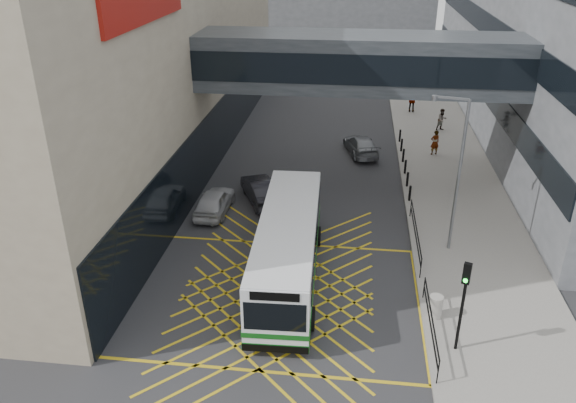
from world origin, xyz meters
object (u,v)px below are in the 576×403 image
at_px(traffic_light, 464,294).
at_px(pedestrian_b, 442,120).
at_px(bus, 288,246).
at_px(pedestrian_a, 435,143).
at_px(litter_bin, 435,306).
at_px(car_white, 214,201).
at_px(car_silver, 361,145).
at_px(street_lamp, 456,167).
at_px(pedestrian_c, 412,100).
at_px(car_dark, 262,190).

relative_size(traffic_light, pedestrian_b, 2.29).
bearing_deg(bus, pedestrian_a, 61.03).
bearing_deg(litter_bin, car_white, 143.17).
xyz_separation_m(car_white, litter_bin, (10.98, -8.23, -0.05)).
bearing_deg(car_silver, car_white, 37.26).
xyz_separation_m(street_lamp, pedestrian_a, (0.83, 12.78, -3.37)).
xyz_separation_m(car_white, street_lamp, (12.10, -2.62, 3.70)).
relative_size(street_lamp, litter_bin, 7.84).
relative_size(car_white, car_silver, 0.99).
bearing_deg(pedestrian_a, bus, 41.69).
bearing_deg(litter_bin, traffic_light, -75.04).
xyz_separation_m(car_silver, pedestrian_c, (4.22, 10.14, 0.47)).
xyz_separation_m(car_dark, pedestrian_b, (11.71, 13.89, 0.27)).
distance_m(car_dark, street_lamp, 11.27).
height_order(car_white, street_lamp, street_lamp).
xyz_separation_m(street_lamp, pedestrian_b, (1.96, 18.18, -3.39)).
bearing_deg(pedestrian_b, pedestrian_a, -129.34).
bearing_deg(traffic_light, car_silver, 120.23).
xyz_separation_m(car_silver, pedestrian_a, (4.99, 0.09, 0.34)).
bearing_deg(traffic_light, litter_bin, 125.21).
bearing_deg(bus, street_lamp, 21.95).
distance_m(bus, car_dark, 7.98).
xyz_separation_m(car_dark, traffic_light, (9.16, -11.86, 1.91)).
bearing_deg(pedestrian_a, car_silver, -20.36).
bearing_deg(litter_bin, car_silver, 99.44).
distance_m(car_white, traffic_light, 15.49).
distance_m(car_white, street_lamp, 12.92).
distance_m(car_silver, traffic_light, 20.66).
bearing_deg(car_white, pedestrian_b, -130.13).
bearing_deg(car_dark, pedestrian_c, -142.49).
bearing_deg(traffic_light, pedestrian_b, 104.59).
height_order(bus, car_silver, bus).
bearing_deg(street_lamp, traffic_light, -81.05).
bearing_deg(traffic_light, street_lamp, 105.78).
height_order(car_dark, pedestrian_c, pedestrian_c).
relative_size(street_lamp, pedestrian_a, 4.33).
xyz_separation_m(bus, car_dark, (-2.45, 7.55, -0.89)).
bearing_deg(traffic_light, car_white, 158.73).
distance_m(car_dark, pedestrian_c, 20.98).
xyz_separation_m(car_white, pedestrian_a, (12.93, 10.16, 0.33)).
height_order(car_silver, pedestrian_a, pedestrian_a).
xyz_separation_m(street_lamp, pedestrian_c, (0.06, 22.83, -3.24)).
relative_size(pedestrian_b, pedestrian_c, 0.84).
bearing_deg(bus, car_white, 127.16).
relative_size(car_white, traffic_light, 1.13).
distance_m(bus, street_lamp, 8.46).
xyz_separation_m(litter_bin, pedestrian_c, (1.18, 28.44, 0.51)).
height_order(bus, pedestrian_b, bus).
height_order(bus, street_lamp, street_lamp).
bearing_deg(traffic_light, car_dark, 147.94).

